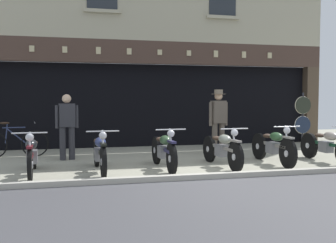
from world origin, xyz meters
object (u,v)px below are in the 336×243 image
motorcycle_left (100,152)px  motorcycle_center (222,148)px  salesman_left (67,124)px  motorcycle_right (327,145)px  motorcycle_center_left (164,149)px  motorcycle_center_right (273,145)px  advert_board_near (98,95)px  shopkeeper_center (218,118)px  tyre_sign_pole (303,116)px  leaning_bicycle (14,143)px  advert_board_far (66,94)px  motorcycle_far_left (32,154)px

motorcycle_left → motorcycle_center: (2.68, 0.01, -0.00)m
salesman_left → motorcycle_right: bearing=154.0°
motorcycle_left → motorcycle_center_left: 1.36m
motorcycle_center_right → advert_board_near: (-3.78, 4.07, 1.21)m
shopkeeper_center → tyre_sign_pole: (3.09, 0.84, 0.00)m
salesman_left → advert_board_near: 2.62m
shopkeeper_center → tyre_sign_pole: bearing=-174.7°
shopkeeper_center → leaning_bicycle: bearing=-18.9°
motorcycle_right → advert_board_far: size_ratio=2.04×
motorcycle_center_right → advert_board_far: 6.36m
motorcycle_center_right → motorcycle_far_left: bearing=0.8°
motorcycle_far_left → motorcycle_center: bearing=177.0°
motorcycle_center_left → advert_board_near: size_ratio=1.81×
salesman_left → shopkeeper_center: bearing=170.1°
motorcycle_center_right → motorcycle_left: bearing=1.4°
motorcycle_center → leaning_bicycle: bearing=-32.4°
motorcycle_left → shopkeeper_center: bearing=-153.6°
advert_board_near → advert_board_far: 0.95m
advert_board_near → motorcycle_far_left: bearing=-110.1°
motorcycle_left → motorcycle_right: size_ratio=1.04×
motorcycle_left → motorcycle_center_right: motorcycle_center_right is taller
shopkeeper_center → motorcycle_right: bearing=129.2°
salesman_left → tyre_sign_pole: tyre_sign_pole is taller
motorcycle_far_left → motorcycle_center_left: size_ratio=1.03×
motorcycle_far_left → tyre_sign_pole: 8.12m
motorcycle_right → salesman_left: (-6.00, 1.83, 0.48)m
motorcycle_center_left → tyre_sign_pole: (4.99, 2.57, 0.57)m
motorcycle_far_left → motorcycle_right: 6.65m
motorcycle_right → leaning_bicycle: 7.81m
motorcycle_center_right → advert_board_far: bearing=-40.8°
tyre_sign_pole → advert_board_far: size_ratio=1.75×
motorcycle_far_left → advert_board_far: size_ratio=2.08×
motorcycle_center_right → salesman_left: salesman_left is taller
salesman_left → tyre_sign_pole: bearing=177.3°
advert_board_near → leaning_bicycle: (-2.23, -1.58, -1.27)m
motorcycle_center_right → motorcycle_center: bearing=3.9°
motorcycle_center_left → motorcycle_right: same height
motorcycle_left → advert_board_far: bearing=-81.9°
motorcycle_left → advert_board_near: advert_board_near is taller
motorcycle_far_left → salesman_left: salesman_left is taller
motorcycle_right → salesman_left: 6.30m
motorcycle_center_left → salesman_left: salesman_left is taller
salesman_left → advert_board_far: (-0.07, 2.35, 0.76)m
motorcycle_right → leaning_bicycle: (-7.36, 2.61, -0.05)m
motorcycle_center_left → motorcycle_center_right: bearing=179.9°
tyre_sign_pole → advert_board_far: (-7.10, 1.56, 0.67)m
motorcycle_center_left → advert_board_far: (-2.11, 4.13, 1.24)m
motorcycle_center_left → motorcycle_left: bearing=0.3°
shopkeeper_center → motorcycle_left: bearing=18.4°
motorcycle_center_right → shopkeeper_center: (-0.72, 1.67, 0.56)m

